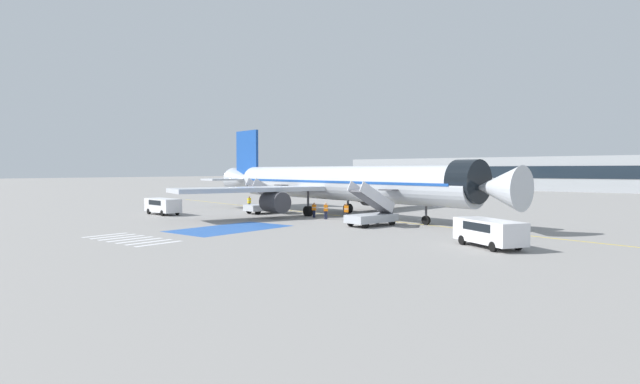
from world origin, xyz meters
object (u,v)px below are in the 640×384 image
(service_van_0, at_px, (489,231))
(ground_crew_0, at_px, (314,209))
(boarding_stairs_aft, at_px, (266,205))
(ground_crew_1, at_px, (346,211))
(airliner, at_px, (335,183))
(ground_crew_3, at_px, (326,210))
(service_van_1, at_px, (163,205))
(terminal_building, at_px, (506,174))
(ground_crew_2, at_px, (249,202))
(fuel_tanker, at_px, (383,191))
(boarding_stairs_forward, at_px, (372,215))

(service_van_0, bearing_deg, ground_crew_0, -79.69)
(service_van_0, bearing_deg, boarding_stairs_aft, -75.65)
(ground_crew_1, bearing_deg, boarding_stairs_aft, 153.28)
(airliner, relative_size, ground_crew_0, 27.53)
(service_van_0, distance_m, ground_crew_3, 21.27)
(airliner, height_order, service_van_1, airliner)
(service_van_1, relative_size, terminal_building, 0.06)
(service_van_1, height_order, ground_crew_2, service_van_1)
(service_van_0, relative_size, ground_crew_3, 3.17)
(fuel_tanker, relative_size, ground_crew_0, 6.13)
(ground_crew_2, bearing_deg, fuel_tanker, 172.55)
(service_van_0, bearing_deg, ground_crew_1, -83.28)
(airliner, distance_m, fuel_tanker, 23.46)
(ground_crew_3, distance_m, terminal_building, 92.33)
(ground_crew_2, bearing_deg, ground_crew_3, 83.38)
(service_van_1, bearing_deg, airliner, 132.37)
(ground_crew_0, bearing_deg, terminal_building, 96.62)
(service_van_1, height_order, ground_crew_0, service_van_1)
(boarding_stairs_forward, relative_size, terminal_building, 0.06)
(service_van_1, distance_m, ground_crew_1, 21.47)
(service_van_1, bearing_deg, service_van_0, 95.01)
(airliner, bearing_deg, ground_crew_1, 59.65)
(boarding_stairs_aft, distance_m, ground_crew_0, 7.87)
(ground_crew_1, bearing_deg, boarding_stairs_forward, -47.78)
(boarding_stairs_forward, bearing_deg, terminal_building, 113.17)
(airliner, distance_m, boarding_stairs_forward, 11.33)
(ground_crew_3, bearing_deg, fuel_tanker, 78.19)
(boarding_stairs_aft, bearing_deg, ground_crew_0, 6.39)
(boarding_stairs_forward, distance_m, ground_crew_0, 9.41)
(airliner, bearing_deg, ground_crew_3, 37.67)
(airliner, height_order, service_van_0, airliner)
(service_van_0, distance_m, ground_crew_0, 23.34)
(ground_crew_1, relative_size, ground_crew_2, 1.02)
(boarding_stairs_forward, bearing_deg, service_van_1, -156.57)
(service_van_1, height_order, terminal_building, terminal_building)
(fuel_tanker, distance_m, service_van_1, 34.68)
(ground_crew_2, xyz_separation_m, terminal_building, (2.92, 88.02, 3.14))
(ground_crew_2, bearing_deg, ground_crew_1, 85.33)
(terminal_building, bearing_deg, ground_crew_1, -80.90)
(ground_crew_0, bearing_deg, ground_crew_2, 167.67)
(ground_crew_1, bearing_deg, ground_crew_3, 159.83)
(ground_crew_2, bearing_deg, boarding_stairs_forward, 81.93)
(service_van_0, relative_size, service_van_1, 1.02)
(airliner, height_order, boarding_stairs_forward, airliner)
(ground_crew_0, height_order, ground_crew_1, ground_crew_1)
(fuel_tanker, distance_m, ground_crew_2, 23.58)
(airliner, distance_m, terminal_building, 87.91)
(terminal_building, bearing_deg, airliner, -83.42)
(service_van_0, bearing_deg, airliner, -87.43)
(ground_crew_3, bearing_deg, service_van_1, 171.16)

